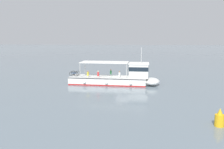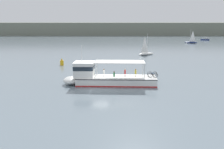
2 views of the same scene
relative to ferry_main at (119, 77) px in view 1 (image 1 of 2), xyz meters
name	(u,v)px [view 1 (image 1 of 2)]	position (x,y,z in m)	size (l,w,h in m)	color
ground_plane	(125,83)	(-0.73, -1.19, -1.02)	(400.00, 400.00, 0.00)	slate
ferry_main	(119,77)	(0.00, 0.00, 0.00)	(12.95, 3.98, 5.32)	white
channel_buoy	(220,119)	(-8.76, 15.59, -0.45)	(0.70, 0.70, 1.40)	gold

